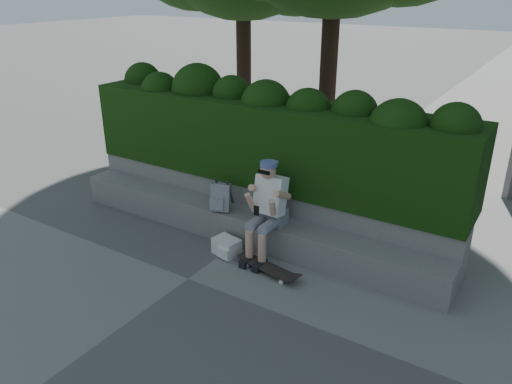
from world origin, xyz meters
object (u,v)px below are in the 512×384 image
Objects in this scene: backpack_plaid at (221,197)px; backpack_ground at (227,246)px; person at (268,206)px; skateboard at (268,268)px.

backpack_ground is at bearing -68.26° from backpack_plaid.
backpack_plaid is 0.73m from backpack_ground.
skateboard is at bearing -57.63° from person.
backpack_plaid is at bearing 144.72° from backpack_ground.
skateboard is at bearing -45.39° from backpack_plaid.
backpack_ground is (0.35, -0.36, -0.53)m from backpack_plaid.
backpack_ground is (-0.50, -0.28, -0.63)m from person.
backpack_ground is at bearing -150.70° from person.
skateboard is 2.38× the size of backpack_ground.
backpack_ground is at bearing -178.89° from skateboard.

